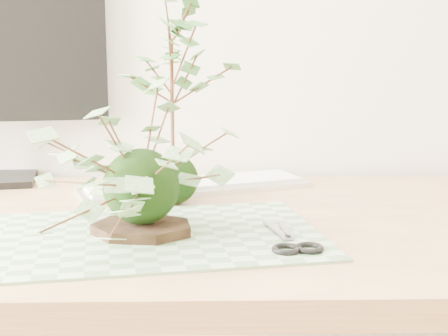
{
  "coord_description": "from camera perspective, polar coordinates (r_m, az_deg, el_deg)",
  "views": [
    {
      "loc": [
        -0.02,
        0.24,
        1.01
      ],
      "look_at": [
        0.0,
        1.14,
        0.84
      ],
      "focal_mm": 50.0,
      "sensor_mm": 36.0,
      "label": 1
    }
  ],
  "objects": [
    {
      "name": "cutting_mat",
      "position": [
        0.93,
        -6.7,
        -6.17
      ],
      "size": [
        0.54,
        0.41,
        0.0
      ],
      "primitive_type": "cube",
      "rotation": [
        0.0,
        0.0,
        0.17
      ],
      "color": "#5A8157",
      "rests_on": "desk"
    },
    {
      "name": "scissors",
      "position": [
        0.87,
        6.19,
        -6.93
      ],
      "size": [
        0.08,
        0.16,
        0.01
      ],
      "rotation": [
        0.0,
        0.0,
        0.13
      ],
      "color": "gray",
      "rests_on": "cutting_mat"
    },
    {
      "name": "keyboard",
      "position": [
        1.24,
        -2.68,
        -1.62
      ],
      "size": [
        0.47,
        0.28,
        0.02
      ],
      "rotation": [
        0.0,
        0.0,
        0.35
      ],
      "color": "silver",
      "rests_on": "desk"
    },
    {
      "name": "maple_kokedama",
      "position": [
        1.09,
        -4.83,
        10.19
      ],
      "size": [
        0.23,
        0.23,
        0.37
      ],
      "rotation": [
        0.0,
        0.0,
        0.18
      ],
      "color": "black",
      "rests_on": "desk"
    },
    {
      "name": "stone_dish",
      "position": [
        0.93,
        -7.48,
        -5.51
      ],
      "size": [
        0.17,
        0.17,
        0.01
      ],
      "primitive_type": "cylinder",
      "rotation": [
        0.0,
        0.0,
        -0.14
      ],
      "color": "black",
      "rests_on": "cutting_mat"
    },
    {
      "name": "desk",
      "position": [
        1.06,
        -4.55,
        -9.22
      ],
      "size": [
        1.6,
        0.7,
        0.74
      ],
      "color": "tan",
      "rests_on": "ground_plane"
    },
    {
      "name": "ivy_kokedama",
      "position": [
        0.91,
        -7.65,
        1.55
      ],
      "size": [
        0.36,
        0.36,
        0.22
      ],
      "rotation": [
        0.0,
        0.0,
        0.17
      ],
      "color": "black",
      "rests_on": "stone_dish"
    }
  ]
}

